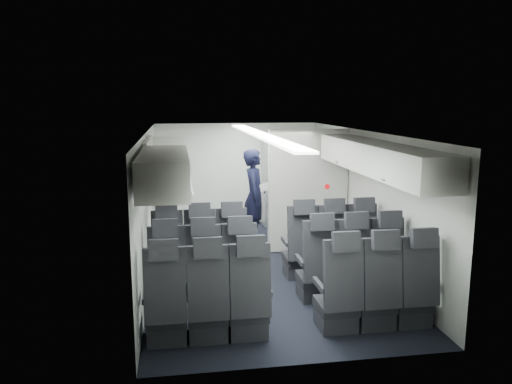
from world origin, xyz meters
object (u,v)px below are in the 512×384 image
object	(u,v)px
seat_row_rear	(294,301)
carry_on_bag	(169,159)
seat_row_mid	(278,274)
galley_unit	(283,181)
seat_row_front	(266,253)
boarding_door	(157,194)
flight_attendant	(255,197)

from	to	relation	value
seat_row_rear	carry_on_bag	bearing A→B (deg)	122.53
seat_row_mid	galley_unit	bearing A→B (deg)	77.12
seat_row_front	carry_on_bag	world-z (taller)	carry_on_bag
seat_row_front	boarding_door	world-z (taller)	boarding_door
seat_row_front	galley_unit	xyz separation A→B (m)	(0.95, 3.25, 0.55)
seat_row_mid	boarding_door	bearing A→B (deg)	118.77
galley_unit	carry_on_bag	size ratio (longest dim) A/B	4.45
boarding_door	seat_row_mid	bearing A→B (deg)	-61.23
flight_attendant	seat_row_mid	bearing A→B (deg)	-169.77
seat_row_mid	flight_attendant	distance (m)	2.87
seat_row_rear	carry_on_bag	world-z (taller)	carry_on_bag
seat_row_front	flight_attendant	bearing A→B (deg)	86.09
seat_row_rear	seat_row_mid	bearing A→B (deg)	90.00
seat_row_mid	galley_unit	distance (m)	4.30
boarding_door	carry_on_bag	xyz separation A→B (m)	(0.27, -1.73, 0.82)
seat_row_rear	carry_on_bag	distance (m)	2.90
seat_row_mid	flight_attendant	world-z (taller)	flight_attendant
galley_unit	boarding_door	bearing A→B (deg)	-155.72
boarding_door	carry_on_bag	distance (m)	1.94
galley_unit	seat_row_front	bearing A→B (deg)	-106.28
seat_row_rear	seat_row_front	bearing A→B (deg)	90.00
carry_on_bag	flight_attendant	bearing A→B (deg)	27.68
seat_row_front	seat_row_rear	bearing A→B (deg)	-90.00
galley_unit	carry_on_bag	bearing A→B (deg)	-128.66
galley_unit	flight_attendant	distance (m)	1.56
boarding_door	seat_row_front	bearing A→B (deg)	-51.84
seat_row_rear	flight_attendant	size ratio (longest dim) A/B	1.89
seat_row_front	galley_unit	size ratio (longest dim) A/B	1.75
carry_on_bag	seat_row_rear	bearing A→B (deg)	-76.11
seat_row_rear	galley_unit	world-z (taller)	galley_unit
seat_row_rear	boarding_door	bearing A→B (deg)	112.87
seat_row_rear	carry_on_bag	xyz separation A→B (m)	(-1.37, 2.15, 1.37)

